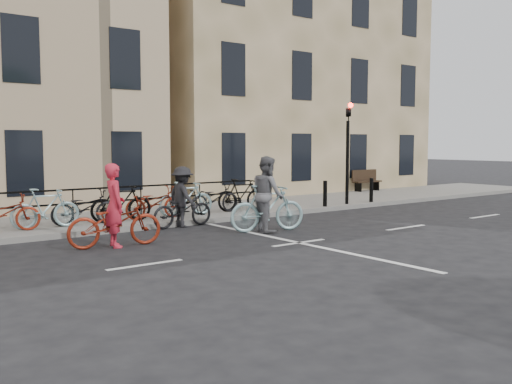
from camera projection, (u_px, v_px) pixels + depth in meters
ground at (299, 243)px, 13.51m from camera, size 120.00×120.00×0.00m
sidewalk at (47, 226)px, 15.83m from camera, size 46.00×4.00×0.15m
building_east at (261, 67)px, 28.71m from camera, size 14.00×10.00×12.00m
traffic_light at (348, 140)px, 20.48m from camera, size 0.18×0.30×3.90m
bollard_east at (325, 194)px, 19.85m from camera, size 0.14×0.14×0.90m
bollard_west at (371, 190)px, 21.30m from camera, size 0.14×0.14×0.90m
bench at (366, 179)px, 26.23m from camera, size 1.60×0.41×0.97m
parked_bikes at (101, 205)px, 15.74m from camera, size 11.45×1.23×1.05m
cyclist_pink at (115, 218)px, 12.96m from camera, size 2.23×1.05×1.91m
cyclist_grey at (268, 201)px, 15.19m from camera, size 2.18×1.17×2.02m
cyclist_dark at (182, 203)px, 15.99m from camera, size 1.97×1.15×1.71m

